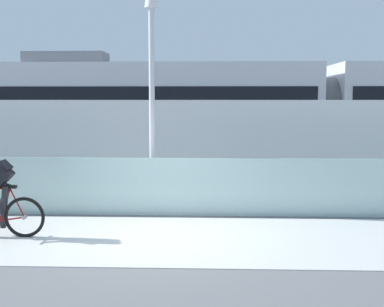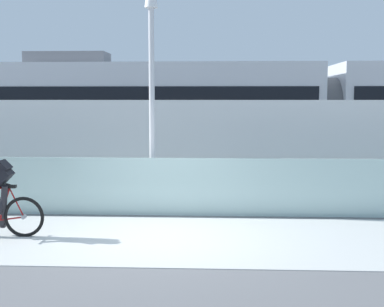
% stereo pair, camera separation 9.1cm
% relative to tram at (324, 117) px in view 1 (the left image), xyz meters
% --- Properties ---
extents(ground_plane, '(200.00, 200.00, 0.00)m').
position_rel_tram_xyz_m(ground_plane, '(-4.25, -6.85, -1.89)').
color(ground_plane, slate).
extents(bike_path_deck, '(32.00, 3.20, 0.01)m').
position_rel_tram_xyz_m(bike_path_deck, '(-4.25, -6.85, -1.89)').
color(bike_path_deck, silver).
rests_on(bike_path_deck, ground).
extents(glass_parapet, '(32.00, 0.05, 1.21)m').
position_rel_tram_xyz_m(glass_parapet, '(-4.25, -5.00, -1.29)').
color(glass_parapet, silver).
rests_on(glass_parapet, ground).
extents(concrete_barrier_wall, '(32.00, 0.36, 2.40)m').
position_rel_tram_xyz_m(concrete_barrier_wall, '(-4.25, -3.20, -0.69)').
color(concrete_barrier_wall, white).
rests_on(concrete_barrier_wall, ground).
extents(tram_rail_near, '(32.00, 0.08, 0.01)m').
position_rel_tram_xyz_m(tram_rail_near, '(-4.25, -0.72, -1.89)').
color(tram_rail_near, '#595654').
rests_on(tram_rail_near, ground).
extents(tram_rail_far, '(32.00, 0.08, 0.01)m').
position_rel_tram_xyz_m(tram_rail_far, '(-4.25, 0.72, -1.89)').
color(tram_rail_far, '#595654').
rests_on(tram_rail_far, ground).
extents(tram, '(22.56, 2.54, 3.81)m').
position_rel_tram_xyz_m(tram, '(0.00, 0.00, 0.00)').
color(tram, silver).
rests_on(tram, ground).
extents(lamp_post_antenna, '(0.28, 0.28, 5.20)m').
position_rel_tram_xyz_m(lamp_post_antenna, '(-4.60, -4.70, 1.40)').
color(lamp_post_antenna, gray).
rests_on(lamp_post_antenna, ground).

